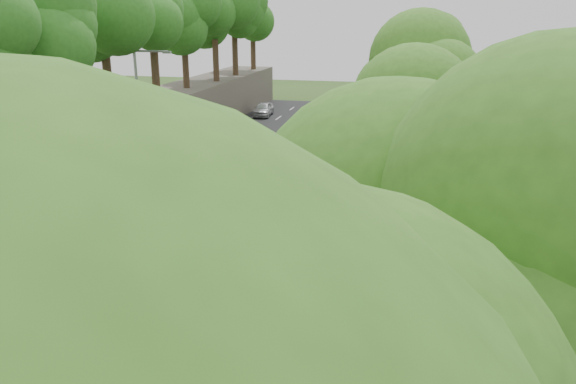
# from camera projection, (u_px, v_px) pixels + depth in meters

# --- Properties ---
(ground) EXTENTS (140.00, 140.00, 0.00)m
(ground) POSITION_uv_depth(u_px,v_px,m) (227.00, 287.00, 21.57)
(ground) COLOR #33511E
(ground) RESTS_ON ground
(road) EXTENTS (11.20, 66.00, 0.04)m
(road) POSITION_uv_depth(u_px,v_px,m) (225.00, 174.00, 36.66)
(road) COLOR black
(road) RESTS_ON ground
(sidewalk) EXTENTS (4.20, 66.00, 0.05)m
(sidewalk) POSITION_uv_depth(u_px,v_px,m) (346.00, 182.00, 34.90)
(sidewalk) COLOR gray
(sidewalk) RESTS_ON ground
(jersey_barrier) EXTENTS (0.42, 66.00, 0.60)m
(jersey_barrier) POSITION_uv_depth(u_px,v_px,m) (310.00, 176.00, 35.32)
(jersey_barrier) COLOR #ACC32F
(jersey_barrier) RESTS_ON ground
(rock_embankment) EXTENTS (5.00, 66.00, 4.00)m
(rock_embankment) POSITION_uv_depth(u_px,v_px,m) (111.00, 139.00, 37.86)
(rock_embankment) COLOR #595147
(rock_embankment) RESTS_ON ground
(chainlink_fence) EXTENTS (0.04, 66.00, 2.00)m
(chainlink_fence) POSITION_uv_depth(u_px,v_px,m) (381.00, 169.00, 34.13)
(chainlink_fence) COLOR slate
(chainlink_fence) RESTS_ON ground
(trees_embankment) EXTENTS (6.40, 66.00, 13.00)m
(trees_embankment) POSITION_uv_depth(u_px,v_px,m) (105.00, 6.00, 35.18)
(trees_embankment) COLOR #337C23
(trees_embankment) RESTS_ON rock_embankment
(trees_fenceside) EXTENTS (7.00, 66.00, 14.00)m
(trees_fenceside) POSITION_uv_depth(u_px,v_px,m) (428.00, 70.00, 31.80)
(trees_fenceside) COLOR #478726
(trees_fenceside) RESTS_ON ground
(streetlight) EXTENTS (2.52, 0.22, 8.00)m
(streetlight) POSITION_uv_depth(u_px,v_px,m) (142.00, 103.00, 35.46)
(streetlight) COLOR gray
(streetlight) RESTS_ON ground
(signpost) EXTENTS (0.62, 0.09, 3.10)m
(signpost) POSITION_uv_depth(u_px,v_px,m) (225.00, 278.00, 17.94)
(signpost) COLOR gray
(signpost) RESTS_ON sidewalk
(construction_barrel) EXTENTS (0.60, 0.60, 0.99)m
(construction_barrel) POSITION_uv_depth(u_px,v_px,m) (385.00, 139.00, 44.59)
(construction_barrel) COLOR red
(construction_barrel) RESTS_ON sidewalk
(concrete_block) EXTENTS (1.37, 1.14, 0.81)m
(concrete_block) POSITION_uv_depth(u_px,v_px,m) (283.00, 343.00, 17.09)
(concrete_block) COLOR slate
(concrete_block) RESTS_ON sidewalk
(car_2) EXTENTS (2.87, 5.67, 1.54)m
(car_2) POSITION_uv_depth(u_px,v_px,m) (118.00, 179.00, 32.87)
(car_2) COLOR #4C1A15
(car_2) RESTS_ON road
(car_3) EXTENTS (2.35, 5.14, 1.46)m
(car_3) POSITION_uv_depth(u_px,v_px,m) (170.00, 162.00, 36.77)
(car_3) COLOR black
(car_3) RESTS_ON road
(car_4) EXTENTS (1.90, 4.42, 1.49)m
(car_4) POSITION_uv_depth(u_px,v_px,m) (170.00, 162.00, 36.76)
(car_4) COLOR tan
(car_4) RESTS_ON road
(car_5) EXTENTS (2.21, 5.22, 1.67)m
(car_5) POSITION_uv_depth(u_px,v_px,m) (180.00, 142.00, 41.86)
(car_5) COLOR #A4A8AC
(car_5) RESTS_ON road
(car_6) EXTENTS (2.82, 5.40, 1.45)m
(car_6) POSITION_uv_depth(u_px,v_px,m) (195.00, 136.00, 44.56)
(car_6) COLOR black
(car_6) RESTS_ON road
(car_7) EXTENTS (2.14, 5.16, 1.49)m
(car_7) POSITION_uv_depth(u_px,v_px,m) (214.00, 126.00, 48.58)
(car_7) COLOR maroon
(car_7) RESTS_ON road
(car_8) EXTENTS (1.99, 4.25, 1.41)m
(car_8) POSITION_uv_depth(u_px,v_px,m) (263.00, 109.00, 57.45)
(car_8) COLOR silver
(car_8) RESTS_ON road
(painter_0) EXTENTS (0.73, 0.89, 1.57)m
(painter_0) POSITION_uv_depth(u_px,v_px,m) (268.00, 238.00, 24.11)
(painter_0) COLOR gold
(painter_0) RESTS_ON sidewalk
(painter_1) EXTENTS (0.44, 0.68, 1.85)m
(painter_1) POSITION_uv_depth(u_px,v_px,m) (295.00, 218.00, 26.04)
(painter_1) COLOR silver
(painter_1) RESTS_ON sidewalk
(painter_2) EXTENTS (0.94, 1.08, 1.91)m
(painter_2) POSITION_uv_depth(u_px,v_px,m) (270.00, 256.00, 21.87)
(painter_2) COLOR #222128
(painter_2) RESTS_ON sidewalk
(painter_3) EXTENTS (0.70, 1.18, 1.81)m
(painter_3) POSITION_uv_depth(u_px,v_px,m) (300.00, 191.00, 30.03)
(painter_3) COLOR #975C44
(painter_3) RESTS_ON sidewalk
(person_far) EXTENTS (1.15, 0.72, 1.83)m
(person_far) POSITION_uv_depth(u_px,v_px,m) (379.00, 141.00, 41.87)
(person_far) COLOR black
(person_far) RESTS_ON sidewalk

